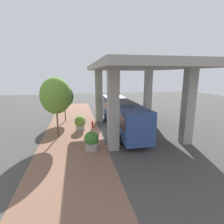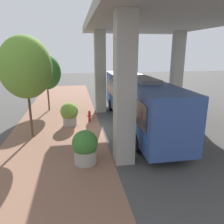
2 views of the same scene
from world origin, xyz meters
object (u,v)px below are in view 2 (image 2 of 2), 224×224
Objects in this scene: bus at (138,99)px; planter_middle at (69,114)px; fire_hydrant at (89,116)px; street_tree_near at (26,68)px; street_tree_far at (46,72)px; planter_front at (85,147)px.

bus is 7.44× the size of planter_middle.
street_tree_near is (-3.74, -2.46, 3.86)m from fire_hydrant.
street_tree_near is at bearing -171.60° from bus.
bus is at bearing 8.40° from street_tree_near.
street_tree_near is at bearing -146.65° from fire_hydrant.
fire_hydrant is (-3.32, 1.42, -1.51)m from bus.
bus is 4.97m from planter_middle.
planter_middle is (-4.78, 0.80, -1.07)m from bus.
street_tree_far is at bearing 86.73° from street_tree_near.
street_tree_near is (-2.28, -1.84, 3.42)m from planter_middle.
planter_middle is at bearing -157.13° from fire_hydrant.
street_tree_far is (-6.69, 5.42, 1.46)m from bus.
bus is at bearing -39.00° from street_tree_far.
street_tree_far is (0.37, 6.46, -0.88)m from street_tree_near.
bus is 3.91m from fire_hydrant.
street_tree_near is 6.53m from street_tree_far.
street_tree_far is at bearing 130.12° from fire_hydrant.
bus is 6.40m from planter_front.
fire_hydrant is at bearing 33.35° from street_tree_near.
bus reaches higher than planter_middle.
planter_middle is (-1.46, -0.62, 0.44)m from fire_hydrant.
planter_middle is 5.60m from street_tree_far.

